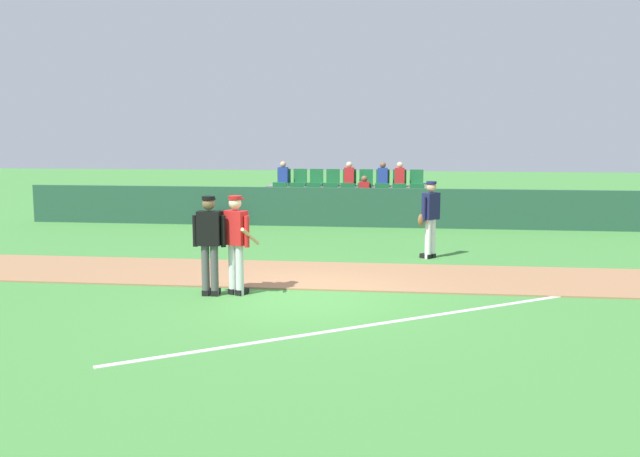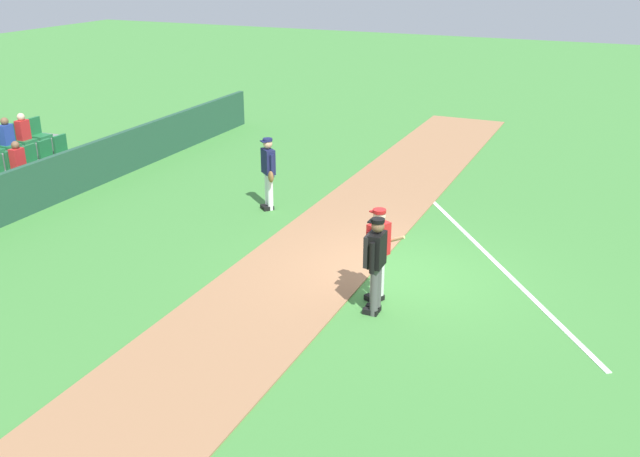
% 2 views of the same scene
% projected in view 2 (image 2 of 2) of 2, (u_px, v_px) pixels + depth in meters
% --- Properties ---
extents(ground_plane, '(80.00, 80.00, 0.00)m').
position_uv_depth(ground_plane, '(398.00, 277.00, 13.76)').
color(ground_plane, '#42843A').
extents(infield_dirt_path, '(28.00, 2.65, 0.03)m').
position_uv_depth(infield_dirt_path, '(312.00, 260.00, 14.45)').
color(infield_dirt_path, '#9E704C').
rests_on(infield_dirt_path, ground).
extents(foul_line_chalk, '(9.90, 6.95, 0.01)m').
position_uv_depth(foul_line_chalk, '(461.00, 228.00, 16.12)').
color(foul_line_chalk, white).
rests_on(foul_line_chalk, ground).
extents(dugout_fence, '(20.00, 0.16, 1.18)m').
position_uv_depth(dugout_fence, '(34.00, 188.00, 17.00)').
color(dugout_fence, '#234C38').
rests_on(dugout_fence, ground).
extents(batter_red_jersey, '(0.62, 0.80, 1.76)m').
position_uv_depth(batter_red_jersey, '(378.00, 252.00, 12.48)').
color(batter_red_jersey, silver).
rests_on(batter_red_jersey, ground).
extents(umpire_home_plate, '(0.59, 0.31, 1.76)m').
position_uv_depth(umpire_home_plate, '(376.00, 260.00, 12.05)').
color(umpire_home_plate, '#4C4C4C').
rests_on(umpire_home_plate, ground).
extents(runner_navy_jersey, '(0.54, 0.53, 1.76)m').
position_uv_depth(runner_navy_jersey, '(268.00, 171.00, 16.98)').
color(runner_navy_jersey, white).
rests_on(runner_navy_jersey, ground).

